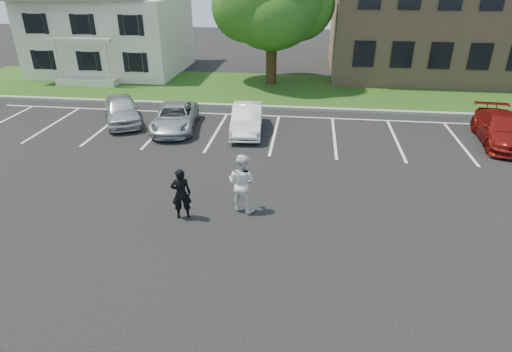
# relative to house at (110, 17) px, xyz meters

# --- Properties ---
(ground_plane) EXTENTS (90.00, 90.00, 0.00)m
(ground_plane) POSITION_rel_house_xyz_m (13.00, -19.97, -3.83)
(ground_plane) COLOR black
(ground_plane) RESTS_ON ground
(curb) EXTENTS (40.00, 0.30, 0.15)m
(curb) POSITION_rel_house_xyz_m (13.00, -7.97, -3.75)
(curb) COLOR gray
(curb) RESTS_ON ground
(grass_strip) EXTENTS (44.00, 8.00, 0.08)m
(grass_strip) POSITION_rel_house_xyz_m (13.00, -3.97, -3.79)
(grass_strip) COLOR #223F14
(grass_strip) RESTS_ON ground
(stall_lines) EXTENTS (34.00, 5.36, 0.01)m
(stall_lines) POSITION_rel_house_xyz_m (14.40, -11.02, -3.82)
(stall_lines) COLOR silver
(stall_lines) RESTS_ON ground
(house) EXTENTS (10.30, 9.22, 7.60)m
(house) POSITION_rel_house_xyz_m (0.00, 0.00, 0.00)
(house) COLOR beige
(house) RESTS_ON ground
(office_building) EXTENTS (22.40, 10.40, 8.30)m
(office_building) POSITION_rel_house_xyz_m (27.00, 2.02, 0.33)
(office_building) COLOR #967756
(office_building) RESTS_ON ground
(man_black_suit) EXTENTS (0.70, 0.56, 1.70)m
(man_black_suit) POSITION_rel_house_xyz_m (10.74, -19.69, -2.98)
(man_black_suit) COLOR black
(man_black_suit) RESTS_ON ground
(man_white_shirt) EXTENTS (1.15, 1.04, 1.95)m
(man_white_shirt) POSITION_rel_house_xyz_m (12.54, -18.98, -2.85)
(man_white_shirt) COLOR white
(man_white_shirt) RESTS_ON ground
(car_silver_west) EXTENTS (3.28, 4.28, 1.36)m
(car_silver_west) POSITION_rel_house_xyz_m (5.19, -11.23, -3.15)
(car_silver_west) COLOR silver
(car_silver_west) RESTS_ON ground
(car_silver_minivan) EXTENTS (2.50, 4.44, 1.17)m
(car_silver_minivan) POSITION_rel_house_xyz_m (8.13, -11.80, -3.24)
(car_silver_minivan) COLOR #A9ABB1
(car_silver_minivan) RESTS_ON ground
(car_white_sedan) EXTENTS (1.70, 4.04, 1.30)m
(car_white_sedan) POSITION_rel_house_xyz_m (11.67, -11.79, -3.18)
(car_white_sedan) COLOR silver
(car_white_sedan) RESTS_ON ground
(car_red_compact) EXTENTS (2.22, 4.63, 1.30)m
(car_red_compact) POSITION_rel_house_xyz_m (23.11, -11.76, -3.18)
(car_red_compact) COLOR maroon
(car_red_compact) RESTS_ON ground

